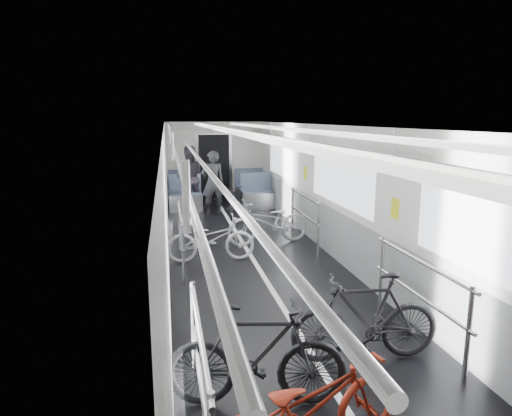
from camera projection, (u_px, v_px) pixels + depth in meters
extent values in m
cube|color=black|center=(257.00, 265.00, 7.94)|extent=(3.00, 14.00, 0.01)
cube|color=white|center=(257.00, 126.00, 7.47)|extent=(3.00, 14.00, 0.02)
cube|color=silver|center=(167.00, 201.00, 7.43)|extent=(0.02, 14.00, 2.40)
cube|color=silver|center=(341.00, 195.00, 7.99)|extent=(0.02, 14.00, 2.40)
cube|color=silver|center=(214.00, 160.00, 14.44)|extent=(3.00, 0.02, 2.40)
cube|color=white|center=(257.00, 265.00, 7.94)|extent=(0.08, 13.80, 0.01)
cube|color=gray|center=(170.00, 245.00, 7.58)|extent=(0.01, 13.90, 0.90)
cube|color=gray|center=(338.00, 236.00, 8.13)|extent=(0.01, 13.90, 0.90)
cube|color=white|center=(168.00, 189.00, 7.39)|extent=(0.01, 10.80, 0.75)
cube|color=white|center=(339.00, 184.00, 7.95)|extent=(0.01, 10.80, 0.75)
cube|color=white|center=(224.00, 130.00, 7.38)|extent=(0.14, 13.40, 0.05)
cube|color=white|center=(289.00, 129.00, 7.59)|extent=(0.14, 13.40, 0.05)
cube|color=black|center=(214.00, 167.00, 14.43)|extent=(0.95, 0.10, 2.00)
imported|color=maroon|center=(308.00, 408.00, 3.36)|extent=(1.73, 0.99, 0.86)
imported|color=black|center=(256.00, 355.00, 4.01)|extent=(1.66, 0.74, 0.96)
imported|color=silver|center=(211.00, 239.00, 8.12)|extent=(1.56, 0.55, 0.82)
imported|color=black|center=(366.00, 317.00, 4.77)|extent=(1.62, 0.57, 0.96)
imported|color=#B0B1B5|center=(269.00, 222.00, 9.22)|extent=(1.81, 0.89, 0.91)
imported|color=black|center=(233.00, 199.00, 12.06)|extent=(0.83, 1.63, 0.82)
imported|color=black|center=(213.00, 183.00, 11.98)|extent=(0.67, 0.50, 1.69)
imported|color=#29262D|center=(189.00, 177.00, 12.72)|extent=(0.94, 0.78, 1.77)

